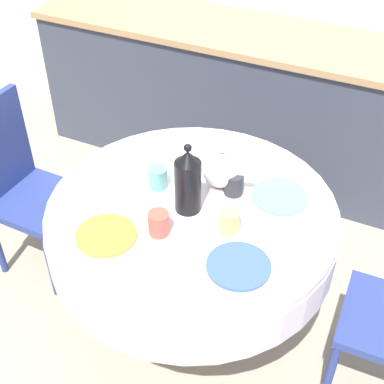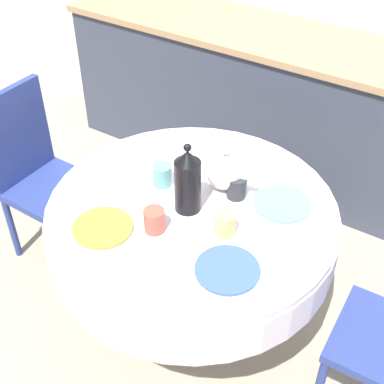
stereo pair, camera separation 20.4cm
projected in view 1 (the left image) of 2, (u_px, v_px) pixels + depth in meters
ground_plane at (192, 317)px, 2.68m from camera, size 12.00×12.00×0.00m
kitchen_counter at (286, 110)px, 3.32m from camera, size 3.24×0.64×0.93m
dining_table at (192, 229)px, 2.29m from camera, size 1.22×1.22×0.73m
chair_right at (21, 182)px, 2.68m from camera, size 0.41×0.41×0.96m
plate_near_left at (106, 235)px, 2.07m from camera, size 0.24×0.24×0.01m
cup_near_left at (159, 223)px, 2.06m from camera, size 0.08×0.08×0.10m
plate_near_right at (239, 266)px, 1.95m from camera, size 0.24×0.24×0.01m
cup_near_right at (229, 221)px, 2.07m from camera, size 0.08×0.08×0.10m
plate_far_left at (153, 159)px, 2.46m from camera, size 0.24×0.24×0.01m
cup_far_left at (158, 177)px, 2.28m from camera, size 0.08×0.08×0.10m
plate_far_right at (280, 196)px, 2.25m from camera, size 0.24×0.24×0.01m
cup_far_right at (234, 184)px, 2.25m from camera, size 0.08×0.08×0.10m
coffee_carafe at (188, 182)px, 2.11m from camera, size 0.11×0.11×0.32m
teapot at (222, 169)px, 2.26m from camera, size 0.23×0.16×0.21m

